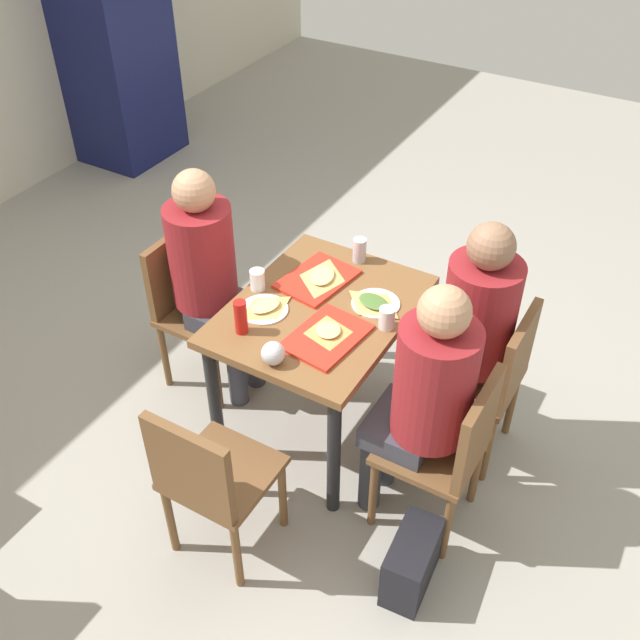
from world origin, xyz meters
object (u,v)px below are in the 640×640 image
Objects in this scene: chair_left_end at (209,477)px; main_table at (320,327)px; pizza_slice_b at (322,277)px; foil_bundle at (273,353)px; person_far_side at (209,269)px; drink_fridge at (114,36)px; chair_far_side at (192,300)px; plastic_cup_a at (257,280)px; paper_plate_center at (264,310)px; soda_can at (359,250)px; tray_red_far at (317,279)px; plastic_cup_b at (387,318)px; chair_near_right at (492,375)px; tray_red_near at (327,337)px; condiment_bottle at (241,317)px; paper_plate_near_edge at (376,303)px; pizza_slice_a at (328,331)px; chair_near_left at (451,446)px; pizza_slice_d at (373,303)px; handbag at (412,562)px; person_in_brown_jacket at (469,323)px; pizza_slice_c at (266,307)px.

main_table is at bearing 0.00° from chair_left_end.
pizza_slice_b is 0.60m from foil_bundle.
drink_fridge is at bearing 50.53° from person_far_side.
plastic_cup_a reaches higher than chair_far_side.
paper_plate_center is 1.80× the size of soda_can.
foil_bundle reaches higher than tray_red_far.
chair_near_right is at bearing -63.66° from plastic_cup_b.
chair_left_end is (-0.87, 0.00, -0.14)m from main_table.
chair_near_right is 1.34m from chair_left_end.
soda_can is (0.41, -0.74, 0.32)m from chair_far_side.
chair_near_right is 0.80m from tray_red_near.
pizza_slice_b is at bearing -13.19° from condiment_bottle.
paper_plate_near_edge is 0.12× the size of drink_fridge.
pizza_slice_a is 3.59m from drink_fridge.
plastic_cup_b reaches higher than chair_near_left.
plastic_cup_b and foil_bundle have the same top height.
chair_near_right and chair_left_end have the same top height.
tray_red_far is 2.95× the size of soda_can.
pizza_slice_a is 0.26m from plastic_cup_b.
chair_near_left is 8.43× the size of plastic_cup_b.
chair_near_right is 3.78× the size of pizza_slice_a.
pizza_slice_d reaches higher than handbag.
person_in_brown_jacket reaches higher than soda_can.
paper_plate_near_edge is 0.92× the size of pizza_slice_d.
chair_left_end is at bearing -138.86° from chair_far_side.
plastic_cup_b is at bearing -72.08° from paper_plate_center.
plastic_cup_b is at bearing -138.98° from soda_can.
pizza_slice_a is (-0.15, -0.89, 0.28)m from chair_far_side.
paper_plate_near_edge is at bearing -96.09° from pizza_slice_b.
pizza_slice_b is 1.11× the size of pizza_slice_d.
main_table is 3.41m from drink_fridge.
paper_plate_center is at bearing 84.27° from chair_near_left.
plastic_cup_b reaches higher than tray_red_far.
chair_near_right is at bearing -72.30° from main_table.
chair_far_side is 1.01m from pizza_slice_d.
tray_red_far is 3.60× the size of plastic_cup_a.
pizza_slice_b is 0.33m from pizza_slice_c.
plastic_cup_a is (0.12, 0.11, 0.05)m from paper_plate_center.
pizza_slice_b is at bearing 162.95° from soda_can.
condiment_bottle reaches higher than soda_can.
person_in_brown_jacket is 0.64m from tray_red_near.
pizza_slice_b is at bearing -71.05° from tray_red_far.
plastic_cup_a is at bearing 74.06° from pizza_slice_a.
chair_near_left is 1.06m from soda_can.
plastic_cup_b is at bearing -57.11° from condiment_bottle.
paper_plate_center is 1.38× the size of condiment_bottle.
pizza_slice_c is 0.12× the size of drink_fridge.
foil_bundle is (-0.54, 0.18, 0.03)m from pizza_slice_d.
pizza_slice_c is at bearing -44.16° from paper_plate_center.
pizza_slice_d is at bearing -81.03° from person_far_side.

